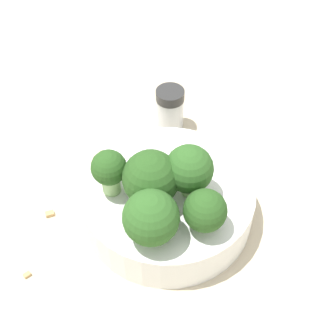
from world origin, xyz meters
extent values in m
plane|color=beige|center=(0.00, 0.00, 0.00)|extent=(3.00, 3.00, 0.00)
cylinder|color=white|center=(0.00, 0.00, 0.02)|extent=(0.19, 0.19, 0.05)
cylinder|color=#84AD66|center=(0.02, 0.00, 0.06)|extent=(0.02, 0.02, 0.02)
sphere|color=#28511E|center=(0.02, 0.00, 0.08)|extent=(0.06, 0.06, 0.06)
cylinder|color=#8EB770|center=(-0.01, 0.02, 0.06)|extent=(0.02, 0.02, 0.03)
sphere|color=#2D5B23|center=(-0.01, 0.02, 0.09)|extent=(0.05, 0.05, 0.05)
cylinder|color=#7A9E5B|center=(0.01, 0.06, 0.06)|extent=(0.02, 0.02, 0.02)
sphere|color=#28511E|center=(0.01, 0.06, 0.07)|extent=(0.04, 0.04, 0.04)
cylinder|color=#8EB770|center=(0.05, -0.04, 0.06)|extent=(0.03, 0.03, 0.03)
sphere|color=#28511E|center=(0.05, -0.04, 0.08)|extent=(0.04, 0.04, 0.04)
cylinder|color=#8EB770|center=(0.05, 0.04, 0.06)|extent=(0.03, 0.03, 0.02)
sphere|color=#2D5B23|center=(0.05, 0.04, 0.08)|extent=(0.05, 0.05, 0.05)
cylinder|color=silver|center=(-0.10, -0.11, 0.02)|extent=(0.03, 0.03, 0.05)
cylinder|color=#2D2D2D|center=(-0.10, -0.11, 0.05)|extent=(0.04, 0.04, 0.01)
cube|color=tan|center=(0.10, -0.09, 0.00)|extent=(0.01, 0.01, 0.01)
cube|color=tan|center=(0.16, -0.03, 0.00)|extent=(0.01, 0.01, 0.01)
camera|label=1|loc=(0.20, 0.24, 0.43)|focal=50.00mm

